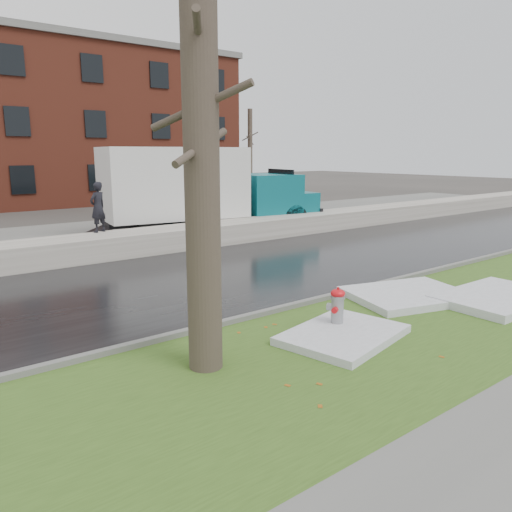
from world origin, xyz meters
TOP-DOWN VIEW (x-y plane):
  - ground at (0.00, 0.00)m, footprint 120.00×120.00m
  - verge at (0.00, -1.25)m, footprint 60.00×4.50m
  - road at (0.00, 4.50)m, footprint 60.00×7.00m
  - parking_lot at (0.00, 13.00)m, footprint 60.00×9.00m
  - curb at (0.00, 1.00)m, footprint 60.00×0.15m
  - snowbank at (0.00, 8.70)m, footprint 60.00×1.60m
  - brick_building at (2.00, 30.00)m, footprint 26.00×12.00m
  - bg_tree_right at (16.00, 24.00)m, footprint 1.40×1.62m
  - fire_hydrant at (-0.58, -0.51)m, footprint 0.40×0.39m
  - tree at (-3.41, -0.40)m, footprint 1.26×1.44m
  - box_truck at (3.48, 10.83)m, footprint 10.69×3.73m
  - worker at (-1.38, 9.30)m, footprint 0.71×0.61m
  - snow_patch_near at (2.23, -0.10)m, footprint 3.06×2.65m
  - snow_patch_far at (-0.83, -0.90)m, footprint 2.49×2.02m
  - snow_patch_side at (3.60, -1.47)m, footprint 2.83×1.85m

SIDE VIEW (x-z plane):
  - ground at x=0.00m, z-range 0.00..0.00m
  - road at x=0.00m, z-range 0.00..0.03m
  - parking_lot at x=0.00m, z-range 0.00..0.03m
  - verge at x=0.00m, z-range 0.00..0.04m
  - curb at x=0.00m, z-range 0.00..0.14m
  - snow_patch_far at x=-0.83m, z-range 0.04..0.18m
  - snow_patch_near at x=2.23m, z-range 0.04..0.20m
  - snow_patch_side at x=3.60m, z-range 0.04..0.22m
  - snowbank at x=0.00m, z-range 0.00..0.75m
  - fire_hydrant at x=-0.58m, z-range 0.07..0.89m
  - worker at x=-1.38m, z-range 0.75..2.39m
  - box_truck at x=3.48m, z-range 0.10..3.63m
  - tree at x=-3.41m, z-range 0.06..6.58m
  - bg_tree_right at x=16.00m, z-range 0.08..6.58m
  - brick_building at x=2.00m, z-range 0.00..10.00m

